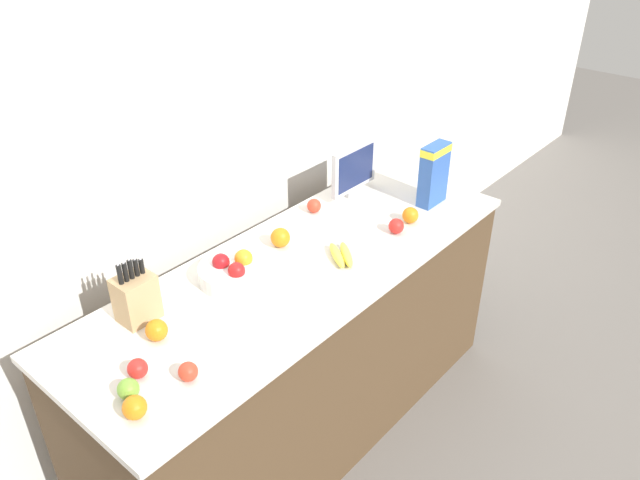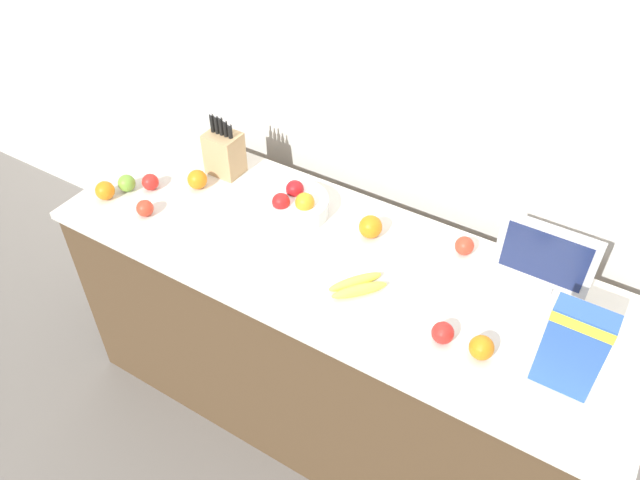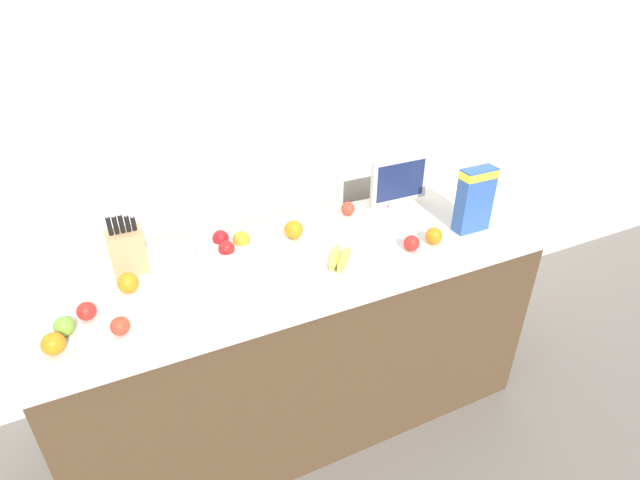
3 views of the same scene
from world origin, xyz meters
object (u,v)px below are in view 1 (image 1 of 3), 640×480
apple_near_bananas (188,372)px  apple_middle (396,226)px  apple_rear (138,369)px  banana_bunch (342,255)px  cereal_box (434,172)px  orange_front_left (410,215)px  small_monitor (354,169)px  apple_by_knife_block (128,389)px  apple_leftmost (314,206)px  orange_near_bowl (280,238)px  fruit_bowl (233,271)px  knife_block (136,297)px  orange_back_center (135,408)px  orange_mid_right (157,330)px

apple_near_bananas → apple_middle: bearing=1.3°
apple_rear → banana_bunch: bearing=-3.3°
cereal_box → orange_front_left: size_ratio=3.99×
small_monitor → apple_by_knife_block: 1.58m
apple_middle → apple_leftmost: 0.42m
small_monitor → orange_near_bowl: 0.61m
apple_middle → orange_near_bowl: bearing=143.0°
fruit_bowl → apple_rear: size_ratio=3.99×
apple_by_knife_block → orange_near_bowl: orange_near_bowl is taller
banana_bunch → apple_leftmost: (0.23, 0.36, 0.01)m
banana_bunch → apple_rear: bearing=176.7°
knife_block → small_monitor: knife_block is taller
apple_near_bananas → orange_back_center: bearing=-178.8°
fruit_bowl → apple_near_bananas: size_ratio=4.11×
knife_block → orange_near_bowl: knife_block is taller
apple_near_bananas → orange_back_center: (-0.20, -0.00, 0.00)m
apple_by_knife_block → apple_leftmost: (1.28, 0.36, -0.00)m
orange_near_bowl → orange_mid_right: (-0.73, -0.10, -0.00)m
cereal_box → apple_by_knife_block: bearing=179.2°
orange_near_bowl → orange_back_center: (-0.99, -0.35, -0.01)m
apple_by_knife_block → apple_rear: apple_by_knife_block is taller
orange_mid_right → orange_back_center: orange_mid_right is taller
apple_by_knife_block → orange_back_center: size_ratio=0.92×
fruit_bowl → orange_front_left: (0.85, -0.27, -0.00)m
orange_front_left → orange_back_center: size_ratio=1.01×
apple_rear → apple_near_bananas: (0.10, -0.13, -0.00)m
apple_near_bananas → orange_front_left: (1.32, 0.03, 0.01)m
apple_rear → orange_near_bowl: size_ratio=0.78×
fruit_bowl → apple_leftmost: bearing=11.4°
banana_bunch → apple_rear: apple_rear is taller
small_monitor → apple_middle: bearing=-114.9°
apple_by_knife_block → orange_mid_right: 0.28m
fruit_bowl → apple_by_knife_block: size_ratio=3.87×
apple_by_knife_block → apple_middle: size_ratio=0.99×
knife_block → orange_front_left: bearing=-15.9°
knife_block → orange_back_center: size_ratio=3.78×
apple_rear → orange_mid_right: orange_mid_right is taller
fruit_bowl → apple_leftmost: (0.64, 0.13, -0.01)m
orange_near_bowl → fruit_bowl: bearing=-173.4°
fruit_bowl → apple_near_bananas: fruit_bowl is taller
apple_rear → apple_leftmost: (1.20, 0.30, 0.00)m
apple_by_knife_block → apple_near_bananas: size_ratio=1.06×
apple_rear → orange_near_bowl: (0.88, 0.21, 0.01)m
small_monitor → orange_mid_right: 1.33m
apple_middle → orange_near_bowl: orange_near_bowl is taller
apple_rear → orange_front_left: (1.42, -0.10, 0.00)m
fruit_bowl → orange_back_center: (-0.68, -0.31, -0.00)m
apple_by_knife_block → knife_block: bearing=50.3°
small_monitor → orange_mid_right: (-1.32, -0.17, -0.10)m
knife_block → apple_by_knife_block: (-0.25, -0.31, -0.06)m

